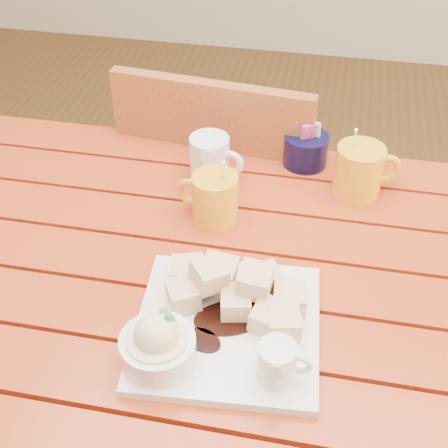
% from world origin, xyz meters
% --- Properties ---
extents(table, '(1.20, 0.79, 0.75)m').
position_xyz_m(table, '(0.00, 0.00, 0.64)').
color(table, maroon).
rests_on(table, ground).
extents(dessert_plate, '(0.29, 0.29, 0.11)m').
position_xyz_m(dessert_plate, '(0.01, -0.14, 0.78)').
color(dessert_plate, white).
rests_on(dessert_plate, table).
extents(coffee_mug_left, '(0.12, 0.08, 0.14)m').
position_xyz_m(coffee_mug_left, '(-0.05, 0.13, 0.80)').
color(coffee_mug_left, gold).
rests_on(coffee_mug_left, table).
extents(coffee_mug_right, '(0.12, 0.09, 0.15)m').
position_xyz_m(coffee_mug_right, '(0.20, 0.26, 0.80)').
color(coffee_mug_right, gold).
rests_on(coffee_mug_right, table).
extents(cream_pitcher, '(0.11, 0.09, 0.09)m').
position_xyz_m(cream_pitcher, '(-0.08, 0.25, 0.80)').
color(cream_pitcher, white).
rests_on(cream_pitcher, table).
extents(sugar_caddy, '(0.09, 0.09, 0.10)m').
position_xyz_m(sugar_caddy, '(0.09, 0.34, 0.78)').
color(sugar_caddy, black).
rests_on(sugar_caddy, table).
extents(chair_far, '(0.46, 0.46, 0.90)m').
position_xyz_m(chair_far, '(-0.09, 0.48, 0.50)').
color(chair_far, brown).
rests_on(chair_far, ground).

